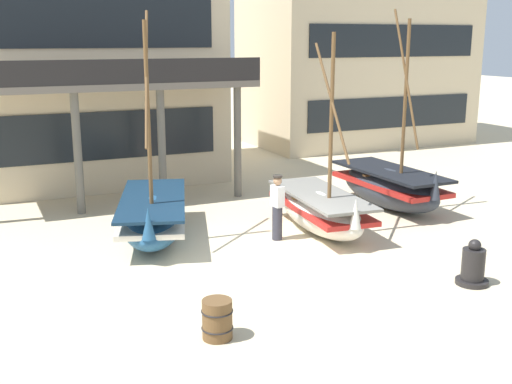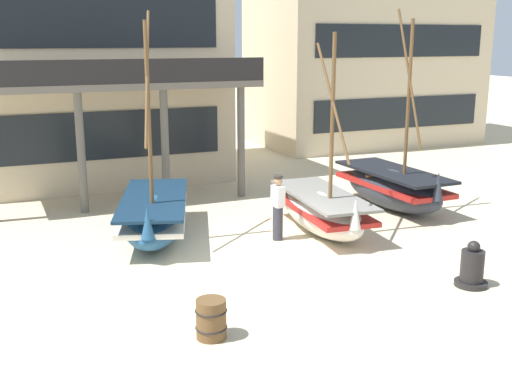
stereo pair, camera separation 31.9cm
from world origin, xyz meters
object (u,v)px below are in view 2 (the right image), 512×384
object	(u,v)px
fishing_boat_centre_large	(154,215)
harbor_building_main	(92,75)
harbor_building_annex	(365,41)
fisherman_by_hull	(278,208)
capstan_winch	(472,268)
wooden_barrel	(211,319)
fishing_boat_near_left	(393,187)
fishing_boat_far_right	(322,210)

from	to	relation	value
fishing_boat_centre_large	harbor_building_main	distance (m)	8.92
harbor_building_annex	fisherman_by_hull	bearing A→B (deg)	-129.91
capstan_winch	fisherman_by_hull	bearing A→B (deg)	118.34
wooden_barrel	harbor_building_main	bearing A→B (deg)	87.98
capstan_winch	harbor_building_main	world-z (taller)	harbor_building_main
fishing_boat_centre_large	wooden_barrel	xyz separation A→B (m)	(-0.55, -5.95, -0.25)
fisherman_by_hull	capstan_winch	bearing A→B (deg)	-61.66
wooden_barrel	harbor_building_main	distance (m)	14.71
fishing_boat_near_left	fishing_boat_centre_large	bearing A→B (deg)	179.65
fishing_boat_near_left	capstan_winch	xyz separation A→B (m)	(-2.16, -5.84, -0.27)
fishing_boat_near_left	harbor_building_annex	xyz separation A→B (m)	(6.13, 11.31, 4.26)
fishing_boat_near_left	fishing_boat_far_right	xyz separation A→B (m)	(-3.15, -1.27, -0.07)
fisherman_by_hull	capstan_winch	xyz separation A→B (m)	(2.37, -4.40, -0.45)
capstan_winch	harbor_building_main	bearing A→B (deg)	110.21
fishing_boat_far_right	harbor_building_main	distance (m)	11.02
fisherman_by_hull	fishing_boat_near_left	bearing A→B (deg)	17.59
fisherman_by_hull	fishing_boat_far_right	bearing A→B (deg)	6.96
fishing_boat_far_right	fishing_boat_centre_large	bearing A→B (deg)	162.63
wooden_barrel	harbor_building_main	xyz separation A→B (m)	(0.51, 14.31, 3.36)
harbor_building_main	harbor_building_annex	distance (m)	13.89
fishing_boat_near_left	harbor_building_main	size ratio (longest dim) A/B	0.64
fishing_boat_centre_large	fisherman_by_hull	world-z (taller)	fishing_boat_centre_large
harbor_building_annex	fishing_boat_far_right	bearing A→B (deg)	-126.43
fishing_boat_centre_large	harbor_building_annex	xyz separation A→B (m)	(13.48, 11.26, 4.32)
fishing_boat_centre_large	capstan_winch	xyz separation A→B (m)	(5.19, -5.88, -0.21)
capstan_winch	wooden_barrel	size ratio (longest dim) A/B	1.40
harbor_building_main	fishing_boat_near_left	bearing A→B (deg)	-48.64
fishing_boat_far_right	capstan_winch	size ratio (longest dim) A/B	5.27
fisherman_by_hull	fishing_boat_centre_large	bearing A→B (deg)	152.31
harbor_building_main	harbor_building_annex	world-z (taller)	harbor_building_annex
fishing_boat_near_left	harbor_building_main	bearing A→B (deg)	131.36
capstan_winch	harbor_building_annex	xyz separation A→B (m)	(8.29, 17.14, 4.53)
fishing_boat_centre_large	fishing_boat_near_left	bearing A→B (deg)	-0.35
fishing_boat_centre_large	fishing_boat_far_right	size ratio (longest dim) A/B	1.10
wooden_barrel	harbor_building_main	world-z (taller)	harbor_building_main
harbor_building_annex	harbor_building_main	bearing A→B (deg)	-167.90
capstan_winch	wooden_barrel	bearing A→B (deg)	-179.28
capstan_winch	harbor_building_annex	world-z (taller)	harbor_building_annex
fishing_boat_near_left	fishing_boat_far_right	distance (m)	3.40
fishing_boat_near_left	capstan_winch	distance (m)	6.23
fisherman_by_hull	wooden_barrel	size ratio (longest dim) A/B	2.41
fishing_boat_far_right	harbor_building_annex	xyz separation A→B (m)	(9.28, 12.58, 4.33)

